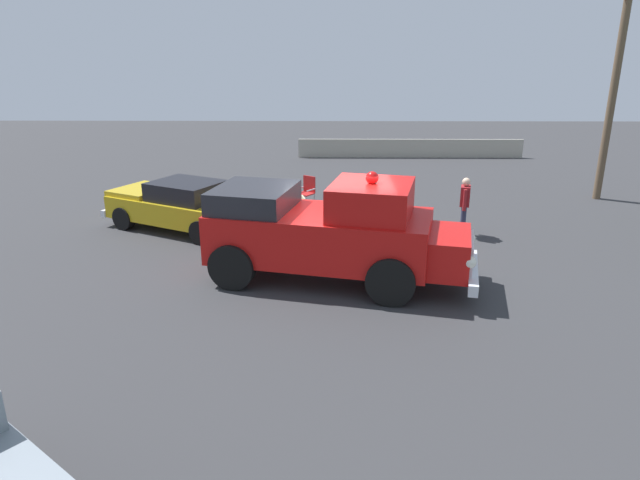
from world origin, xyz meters
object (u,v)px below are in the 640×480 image
at_px(lawn_chair_spare, 299,211).
at_px(spectator_seated, 381,217).
at_px(spectator_standing, 465,203).
at_px(vintage_fire_truck, 330,230).
at_px(utility_pole, 614,89).
at_px(classic_hot_rod, 178,204).
at_px(lawn_chair_near_truck, 383,220).
at_px(traffic_cone, 405,235).
at_px(lawn_chair_by_car, 307,189).

relative_size(lawn_chair_spare, spectator_seated, 0.79).
xyz_separation_m(lawn_chair_spare, spectator_seated, (-2.27, 0.93, 0.11)).
bearing_deg(spectator_seated, spectator_standing, -166.98).
xyz_separation_m(vintage_fire_truck, utility_pole, (-9.57, -7.62, 2.59)).
bearing_deg(classic_hot_rod, spectator_seated, 169.50).
distance_m(vintage_fire_truck, lawn_chair_near_truck, 3.31).
height_order(vintage_fire_truck, classic_hot_rod, vintage_fire_truck).
height_order(utility_pole, traffic_cone, utility_pole).
relative_size(vintage_fire_truck, lawn_chair_spare, 6.16).
bearing_deg(traffic_cone, spectator_seated, -30.06).
relative_size(classic_hot_rod, lawn_chair_by_car, 4.63).
distance_m(lawn_chair_near_truck, traffic_cone, 0.79).
bearing_deg(vintage_fire_truck, lawn_chair_by_car, -83.55).
bearing_deg(traffic_cone, lawn_chair_near_truck, -40.25).
distance_m(vintage_fire_truck, classic_hot_rod, 5.90).
distance_m(vintage_fire_truck, lawn_chair_spare, 3.87).
height_order(spectator_seated, utility_pole, utility_pole).
relative_size(classic_hot_rod, spectator_seated, 3.66).
distance_m(spectator_standing, utility_pole, 7.70).
bearing_deg(lawn_chair_spare, lawn_chair_near_truck, 160.71).
relative_size(lawn_chair_near_truck, spectator_standing, 0.61).
bearing_deg(lawn_chair_by_car, lawn_chair_near_truck, 121.83).
bearing_deg(lawn_chair_near_truck, spectator_seated, 53.51).
distance_m(lawn_chair_spare, utility_pole, 11.59).
bearing_deg(spectator_standing, classic_hot_rod, -3.64).
relative_size(vintage_fire_truck, spectator_standing, 3.75).
height_order(lawn_chair_by_car, traffic_cone, lawn_chair_by_car).
distance_m(lawn_chair_by_car, spectator_seated, 4.25).
bearing_deg(spectator_seated, traffic_cone, 149.94).
relative_size(classic_hot_rod, utility_pole, 0.65).
bearing_deg(lawn_chair_spare, traffic_cone, 155.95).
distance_m(spectator_seated, traffic_cone, 0.84).
xyz_separation_m(lawn_chair_by_car, spectator_standing, (-4.54, 3.11, 0.37)).
xyz_separation_m(classic_hot_rod, spectator_standing, (-8.24, 0.52, 0.22)).
bearing_deg(spectator_standing, spectator_seated, 13.02).
bearing_deg(lawn_chair_spare, spectator_standing, 175.46).
bearing_deg(lawn_chair_by_car, vintage_fire_truck, 96.45).
distance_m(lawn_chair_by_car, spectator_standing, 5.52).
relative_size(spectator_standing, utility_pole, 0.23).
xyz_separation_m(classic_hot_rod, lawn_chair_by_car, (-3.70, -2.59, -0.16)).
xyz_separation_m(spectator_seated, traffic_cone, (-0.64, 0.37, -0.39)).
xyz_separation_m(classic_hot_rod, lawn_chair_spare, (-3.56, 0.15, -0.16)).
bearing_deg(utility_pole, lawn_chair_by_car, 6.40).
bearing_deg(traffic_cone, lawn_chair_by_car, -55.51).
xyz_separation_m(lawn_chair_near_truck, spectator_seated, (0.08, 0.11, 0.11)).
distance_m(vintage_fire_truck, traffic_cone, 3.29).
xyz_separation_m(lawn_chair_near_truck, traffic_cone, (-0.57, 0.48, -0.28)).
bearing_deg(lawn_chair_near_truck, vintage_fire_truck, 62.94).
bearing_deg(spectator_standing, lawn_chair_spare, -4.54).
bearing_deg(lawn_chair_spare, spectator_seated, 157.76).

